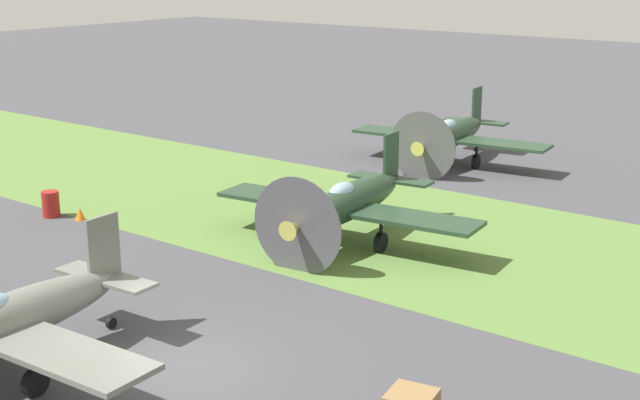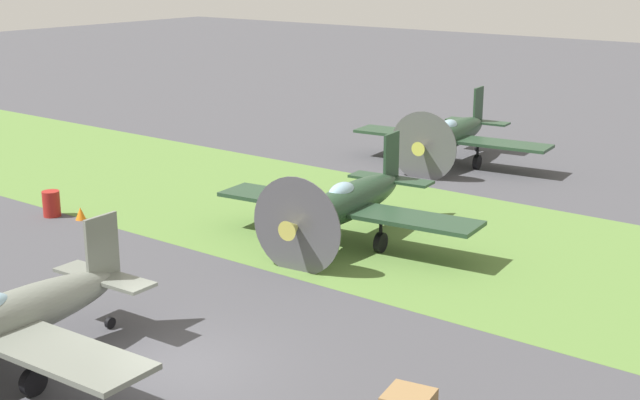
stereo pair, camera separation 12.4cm
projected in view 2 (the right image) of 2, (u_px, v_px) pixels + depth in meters
name	position (u px, v px, depth m)	size (l,w,h in m)	color
ground_plane	(173.00, 367.00, 19.58)	(160.00, 160.00, 0.00)	#424247
grass_verge	(436.00, 239.00, 28.27)	(120.00, 11.00, 0.01)	#567A38
airplane_lead	(3.00, 320.00, 18.94)	(8.47, 6.71, 3.02)	slate
airplane_wingman	(348.00, 202.00, 27.66)	(8.89, 7.05, 3.15)	#233D28
airplane_trail	(452.00, 134.00, 38.06)	(8.78, 6.97, 3.11)	#233D28
fuel_drum	(51.00, 204.00, 30.67)	(0.60, 0.60, 0.90)	maroon
runway_marker_cone	(81.00, 213.00, 30.33)	(0.36, 0.36, 0.44)	orange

